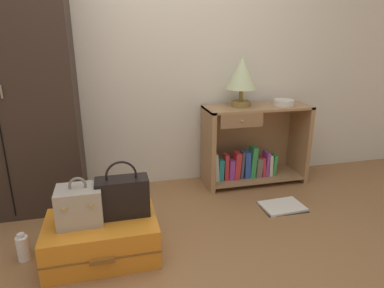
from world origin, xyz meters
The scene contains 11 objects.
ground_plane centered at (0.00, 0.00, 0.00)m, with size 9.00×9.00×0.00m, color olive.
back_wall centered at (0.00, 1.50, 1.30)m, with size 6.40×0.10×2.60m, color silver.
wardrobe centered at (-1.08, 1.20, 0.99)m, with size 1.01×0.47×1.98m.
bookshelf centered at (0.94, 1.25, 0.35)m, with size 0.96×0.38×0.74m.
table_lamp centered at (0.81, 1.26, 1.02)m, with size 0.27×0.27×0.43m.
bowl centered at (1.21, 1.20, 0.77)m, with size 0.18×0.18×0.05m, color silver.
suitcase_large centered at (-0.44, 0.39, 0.13)m, with size 0.69×0.49×0.26m.
train_case centered at (-0.55, 0.40, 0.37)m, with size 0.27×0.22×0.30m.
handbag centered at (-0.30, 0.43, 0.39)m, with size 0.33×0.15×0.37m.
bottle centered at (-0.93, 0.46, 0.09)m, with size 0.07×0.07×0.19m.
open_book_on_floor centered at (0.99, 0.69, 0.01)m, with size 0.36×0.27×0.02m.
Camera 1 is at (-0.34, -1.54, 1.35)m, focal length 31.60 mm.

